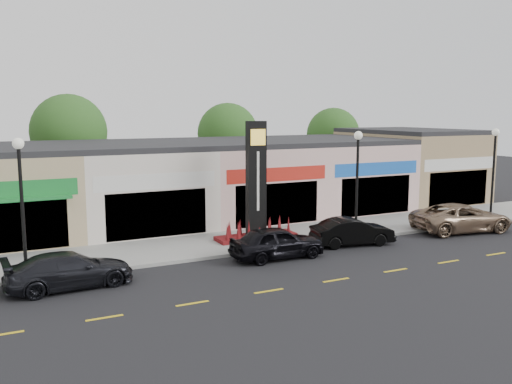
% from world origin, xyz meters
% --- Properties ---
extents(ground, '(120.00, 120.00, 0.00)m').
position_xyz_m(ground, '(0.00, 0.00, 0.00)').
color(ground, black).
rests_on(ground, ground).
extents(sidewalk, '(52.00, 4.30, 0.15)m').
position_xyz_m(sidewalk, '(0.00, 4.35, 0.07)').
color(sidewalk, gray).
rests_on(sidewalk, ground).
extents(curb, '(52.00, 0.20, 0.15)m').
position_xyz_m(curb, '(0.00, 2.10, 0.07)').
color(curb, gray).
rests_on(curb, ground).
extents(shop_beige, '(7.00, 10.85, 4.80)m').
position_xyz_m(shop_beige, '(-8.50, 11.46, 2.40)').
color(shop_beige, tan).
rests_on(shop_beige, ground).
extents(shop_cream, '(7.00, 10.01, 4.80)m').
position_xyz_m(shop_cream, '(-1.50, 11.47, 2.40)').
color(shop_cream, beige).
rests_on(shop_cream, ground).
extents(shop_pink_w, '(7.00, 10.01, 4.80)m').
position_xyz_m(shop_pink_w, '(5.50, 11.47, 2.40)').
color(shop_pink_w, beige).
rests_on(shop_pink_w, ground).
extents(shop_pink_e, '(7.00, 10.01, 4.80)m').
position_xyz_m(shop_pink_e, '(12.50, 11.47, 2.40)').
color(shop_pink_e, beige).
rests_on(shop_pink_e, ground).
extents(shop_tan, '(7.00, 10.01, 5.30)m').
position_xyz_m(shop_tan, '(19.50, 11.48, 2.65)').
color(shop_tan, '#907854').
rests_on(shop_tan, ground).
extents(tree_rear_west, '(5.20, 5.20, 7.83)m').
position_xyz_m(tree_rear_west, '(-4.00, 19.50, 5.22)').
color(tree_rear_west, '#382619').
rests_on(tree_rear_west, ground).
extents(tree_rear_mid, '(4.80, 4.80, 7.29)m').
position_xyz_m(tree_rear_mid, '(8.00, 19.50, 4.88)').
color(tree_rear_mid, '#382619').
rests_on(tree_rear_mid, ground).
extents(tree_rear_east, '(4.60, 4.60, 6.94)m').
position_xyz_m(tree_rear_east, '(18.00, 19.50, 4.63)').
color(tree_rear_east, '#382619').
rests_on(tree_rear_east, ground).
extents(lamp_west_near, '(0.44, 0.44, 5.47)m').
position_xyz_m(lamp_west_near, '(-8.00, 2.50, 3.48)').
color(lamp_west_near, black).
rests_on(lamp_west_near, sidewalk).
extents(lamp_east_near, '(0.44, 0.44, 5.47)m').
position_xyz_m(lamp_east_near, '(8.00, 2.50, 3.48)').
color(lamp_east_near, black).
rests_on(lamp_east_near, sidewalk).
extents(lamp_east_far, '(0.44, 0.44, 5.47)m').
position_xyz_m(lamp_east_far, '(18.00, 2.50, 3.48)').
color(lamp_east_far, black).
rests_on(lamp_east_far, sidewalk).
extents(pylon_sign, '(4.20, 1.30, 6.00)m').
position_xyz_m(pylon_sign, '(3.00, 4.20, 2.27)').
color(pylon_sign, '#540E13').
rests_on(pylon_sign, sidewalk).
extents(car_dark_sedan, '(2.25, 4.83, 1.37)m').
position_xyz_m(car_dark_sedan, '(-6.58, 0.69, 0.68)').
color(car_dark_sedan, black).
rests_on(car_dark_sedan, ground).
extents(car_black_sedan, '(1.79, 4.37, 1.48)m').
position_xyz_m(car_black_sedan, '(2.44, 0.88, 0.74)').
color(car_black_sedan, black).
rests_on(car_black_sedan, ground).
extents(car_black_conv, '(2.10, 4.33, 1.37)m').
position_xyz_m(car_black_conv, '(6.99, 1.40, 0.68)').
color(car_black_conv, black).
rests_on(car_black_conv, ground).
extents(car_gold_suv, '(3.43, 5.94, 1.56)m').
position_xyz_m(car_gold_suv, '(14.30, 1.28, 0.78)').
color(car_gold_suv, '#8C7159').
rests_on(car_gold_suv, ground).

